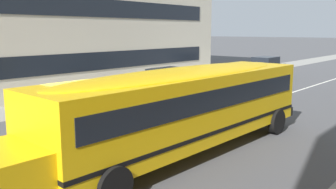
{
  "coord_description": "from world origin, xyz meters",
  "views": [
    {
      "loc": [
        -5.88,
        -8.75,
        3.77
      ],
      "look_at": [
        3.15,
        -0.98,
        1.69
      ],
      "focal_mm": 39.28,
      "sensor_mm": 36.0,
      "label": 1
    }
  ],
  "objects": [
    {
      "name": "lane_centreline",
      "position": [
        0.0,
        0.0,
        0.0
      ],
      "size": [
        110.0,
        0.16,
        0.01
      ],
      "primitive_type": "cube",
      "color": "silver",
      "rests_on": "ground_plane"
    },
    {
      "name": "ground_plane",
      "position": [
        0.0,
        0.0,
        0.0
      ],
      "size": [
        400.0,
        400.0,
        0.0
      ],
      "primitive_type": "plane",
      "color": "#4C4C4F"
    },
    {
      "name": "parked_car_grey_end_of_row",
      "position": [
        22.46,
        4.91,
        0.84
      ],
      "size": [
        3.92,
        1.91,
        1.64
      ],
      "rotation": [
        0.0,
        0.0,
        0.01
      ],
      "color": "gray",
      "rests_on": "ground_plane"
    },
    {
      "name": "parked_car_black_beside_sign",
      "position": [
        10.1,
        4.9,
        0.84
      ],
      "size": [
        3.91,
        1.9,
        1.64
      ],
      "rotation": [
        0.0,
        0.0,
        0.01
      ],
      "color": "black",
      "rests_on": "ground_plane"
    },
    {
      "name": "school_bus",
      "position": [
        2.65,
        -1.95,
        1.57
      ],
      "size": [
        11.91,
        3.01,
        2.65
      ],
      "rotation": [
        0.0,
        0.0,
        3.11
      ],
      "color": "yellow",
      "rests_on": "ground_plane"
    }
  ]
}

